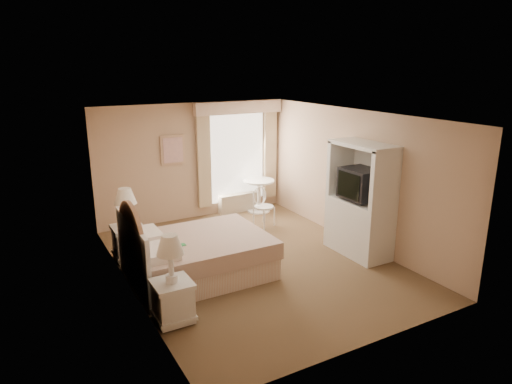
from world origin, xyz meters
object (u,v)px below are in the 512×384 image
cafe_chair (262,203)px  bed (193,255)px  nightstand_near (172,290)px  armoire (360,209)px  nightstand_far (128,233)px  round_table (259,190)px

cafe_chair → bed: bearing=-161.5°
nightstand_near → cafe_chair: size_ratio=1.45×
armoire → nightstand_far: bearing=154.6°
armoire → round_table: bearing=97.4°
bed → nightstand_far: size_ratio=1.71×
bed → nightstand_near: bearing=-122.8°
bed → nightstand_near: bed is taller
nightstand_near → cafe_chair: bearing=42.8°
cafe_chair → armoire: bearing=-86.5°
nightstand_near → cafe_chair: (2.87, 2.66, 0.03)m
nightstand_far → cafe_chair: bearing=7.1°
bed → nightstand_far: 1.39m
bed → nightstand_near: size_ratio=1.79×
round_table → armoire: (0.38, -2.94, 0.33)m
round_table → armoire: bearing=-82.6°
nightstand_far → bed: bearing=-58.5°
round_table → cafe_chair: cafe_chair is taller
nightstand_far → round_table: size_ratio=1.69×
armoire → bed: bearing=169.3°
cafe_chair → armoire: (0.79, -2.09, 0.35)m
bed → armoire: 3.02m
nightstand_near → armoire: 3.72m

